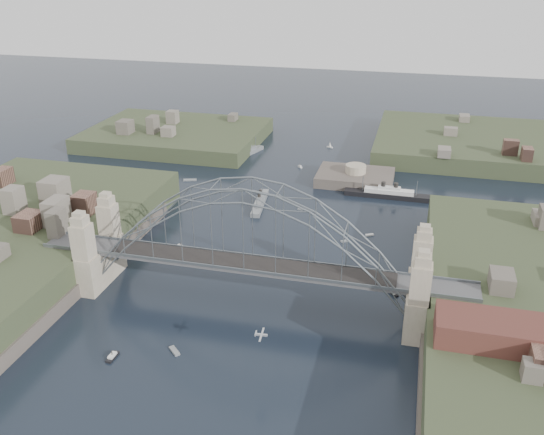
{
  "coord_description": "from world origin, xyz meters",
  "views": [
    {
      "loc": [
        28.44,
        -93.4,
        61.96
      ],
      "look_at": [
        0.0,
        18.0,
        10.0
      ],
      "focal_mm": 38.84,
      "sensor_mm": 36.0,
      "label": 1
    }
  ],
  "objects_px": {
    "bridge": "(248,245)",
    "fort_island": "(355,183)",
    "wharf_shed": "(504,333)",
    "ocean_liner": "(389,194)",
    "naval_cruiser_near": "(260,202)",
    "naval_cruiser_far": "(247,153)"
  },
  "relations": [
    {
      "from": "wharf_shed",
      "to": "bridge",
      "type": "bearing_deg",
      "value": 162.35
    },
    {
      "from": "wharf_shed",
      "to": "ocean_liner",
      "type": "distance_m",
      "value": 78.07
    },
    {
      "from": "bridge",
      "to": "naval_cruiser_far",
      "type": "xyz_separation_m",
      "value": [
        -26.05,
        86.75,
        -11.47
      ]
    },
    {
      "from": "bridge",
      "to": "wharf_shed",
      "type": "bearing_deg",
      "value": -17.65
    },
    {
      "from": "wharf_shed",
      "to": "fort_island",
      "type": "bearing_deg",
      "value": 110.85
    },
    {
      "from": "fort_island",
      "to": "naval_cruiser_near",
      "type": "xyz_separation_m",
      "value": [
        -22.66,
        -23.33,
        1.15
      ]
    },
    {
      "from": "fort_island",
      "to": "naval_cruiser_far",
      "type": "bearing_deg",
      "value": 156.23
    },
    {
      "from": "wharf_shed",
      "to": "ocean_liner",
      "type": "height_order",
      "value": "wharf_shed"
    },
    {
      "from": "bridge",
      "to": "ocean_liner",
      "type": "bearing_deg",
      "value": 69.6
    },
    {
      "from": "naval_cruiser_near",
      "to": "ocean_liner",
      "type": "height_order",
      "value": "ocean_liner"
    },
    {
      "from": "naval_cruiser_near",
      "to": "fort_island",
      "type": "bearing_deg",
      "value": 45.84
    },
    {
      "from": "bridge",
      "to": "fort_island",
      "type": "xyz_separation_m",
      "value": [
        12.0,
        70.0,
        -12.66
      ]
    },
    {
      "from": "bridge",
      "to": "wharf_shed",
      "type": "relative_size",
      "value": 4.2
    },
    {
      "from": "fort_island",
      "to": "wharf_shed",
      "type": "height_order",
      "value": "wharf_shed"
    },
    {
      "from": "naval_cruiser_near",
      "to": "ocean_liner",
      "type": "relative_size",
      "value": 0.72
    },
    {
      "from": "bridge",
      "to": "naval_cruiser_far",
      "type": "bearing_deg",
      "value": 106.71
    },
    {
      "from": "fort_island",
      "to": "naval_cruiser_far",
      "type": "distance_m",
      "value": 41.59
    },
    {
      "from": "fort_island",
      "to": "naval_cruiser_near",
      "type": "bearing_deg",
      "value": -134.16
    },
    {
      "from": "wharf_shed",
      "to": "naval_cruiser_far",
      "type": "height_order",
      "value": "wharf_shed"
    },
    {
      "from": "naval_cruiser_near",
      "to": "ocean_liner",
      "type": "distance_m",
      "value": 35.92
    },
    {
      "from": "bridge",
      "to": "wharf_shed",
      "type": "xyz_separation_m",
      "value": [
        44.0,
        -14.0,
        -2.32
      ]
    },
    {
      "from": "naval_cruiser_near",
      "to": "naval_cruiser_far",
      "type": "height_order",
      "value": "naval_cruiser_far"
    }
  ]
}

